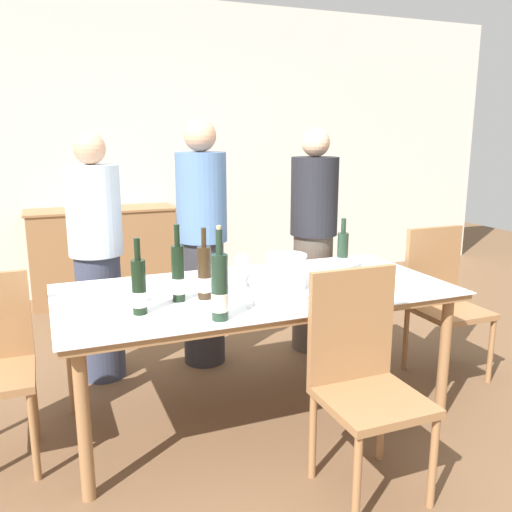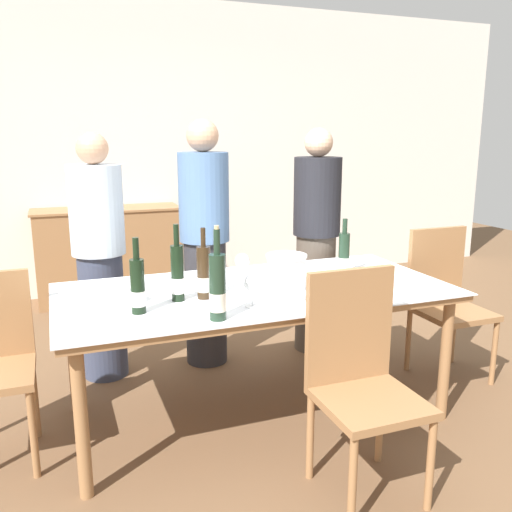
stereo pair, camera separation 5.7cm
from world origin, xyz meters
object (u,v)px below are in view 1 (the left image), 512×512
object	(u,v)px
ice_bucket	(286,271)
wine_bottle_4	(139,288)
wine_bottle_2	(220,289)
chair_right_end	(441,293)
dining_table	(256,299)
wine_bottle_0	(178,274)
wine_glass_2	(292,283)
person_host	(97,260)
person_guest_left	(202,245)
person_guest_right	(313,242)
wine_bottle_1	(343,254)
chair_near_front	(362,369)
wine_bottle_3	(204,274)
wine_glass_4	(254,285)
wine_glass_0	(242,261)
wine_glass_3	(128,287)
wine_glass_1	(338,282)
sideboard_cabinet	(104,255)

from	to	relation	value
ice_bucket	wine_bottle_4	world-z (taller)	wine_bottle_4
wine_bottle_2	chair_right_end	xyz separation A→B (m)	(1.67, 0.49, -0.34)
ice_bucket	dining_table	bearing A→B (deg)	157.33
wine_bottle_0	wine_glass_2	bearing A→B (deg)	-26.62
wine_bottle_4	person_host	size ratio (longest dim) A/B	0.23
ice_bucket	person_guest_left	bearing A→B (deg)	103.41
chair_right_end	person_guest_right	bearing A→B (deg)	131.90
wine_bottle_1	chair_near_front	distance (m)	0.95
wine_bottle_3	person_guest_right	distance (m)	1.33
wine_bottle_1	wine_bottle_2	size ratio (longest dim) A/B	0.78
chair_right_end	person_guest_left	world-z (taller)	person_guest_left
wine_bottle_0	person_guest_left	xyz separation A→B (m)	(0.38, 0.87, -0.05)
wine_glass_4	person_host	size ratio (longest dim) A/B	0.10
wine_bottle_1	wine_glass_4	xyz separation A→B (m)	(-0.71, -0.37, -0.01)
wine_glass_0	wine_glass_4	xyz separation A→B (m)	(-0.12, -0.48, 0.00)
wine_bottle_0	person_guest_left	distance (m)	0.95
dining_table	person_guest_left	bearing A→B (deg)	94.14
wine_glass_3	wine_glass_1	bearing A→B (deg)	-17.76
wine_glass_3	wine_glass_0	bearing A→B (deg)	19.47
wine_bottle_0	wine_bottle_2	xyz separation A→B (m)	(0.10, -0.34, 0.01)
wine_bottle_4	wine_glass_2	distance (m)	0.73
wine_bottle_2	person_guest_left	bearing A→B (deg)	77.19
dining_table	wine_bottle_4	world-z (taller)	wine_bottle_4
chair_near_front	chair_right_end	size ratio (longest dim) A/B	1.02
sideboard_cabinet	ice_bucket	size ratio (longest dim) A/B	6.13
wine_glass_1	wine_glass_2	bearing A→B (deg)	169.23
ice_bucket	person_host	bearing A→B (deg)	134.91
dining_table	person_guest_right	bearing A→B (deg)	45.44
chair_right_end	person_host	xyz separation A→B (m)	(-2.07, 0.74, 0.24)
person_host	wine_glass_4	bearing A→B (deg)	-61.14
ice_bucket	chair_near_front	size ratio (longest dim) A/B	0.22
wine_glass_3	wine_glass_4	distance (m)	0.61
wine_bottle_2	person_host	distance (m)	1.30
wine_glass_2	person_host	size ratio (longest dim) A/B	0.10
wine_glass_3	wine_bottle_1	bearing A→B (deg)	5.99
wine_glass_2	person_guest_left	xyz separation A→B (m)	(-0.12, 1.12, -0.02)
person_guest_right	dining_table	bearing A→B (deg)	-134.56
sideboard_cabinet	person_host	world-z (taller)	person_host
sideboard_cabinet	wine_glass_1	xyz separation A→B (m)	(0.82, -2.89, 0.39)
dining_table	wine_bottle_0	world-z (taller)	wine_bottle_0
wine_glass_0	wine_glass_2	size ratio (longest dim) A/B	1.01
wine_bottle_2	wine_glass_0	xyz separation A→B (m)	(0.32, 0.60, -0.04)
dining_table	person_host	bearing A→B (deg)	131.72
wine_glass_4	dining_table	bearing A→B (deg)	66.13
wine_glass_1	chair_near_front	world-z (taller)	chair_near_front
wine_bottle_4	person_guest_right	distance (m)	1.68
wine_bottle_2	wine_glass_3	distance (m)	0.50
sideboard_cabinet	wine_bottle_0	distance (m)	2.63
wine_bottle_4	sideboard_cabinet	bearing A→B (deg)	87.27
dining_table	person_host	world-z (taller)	person_host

